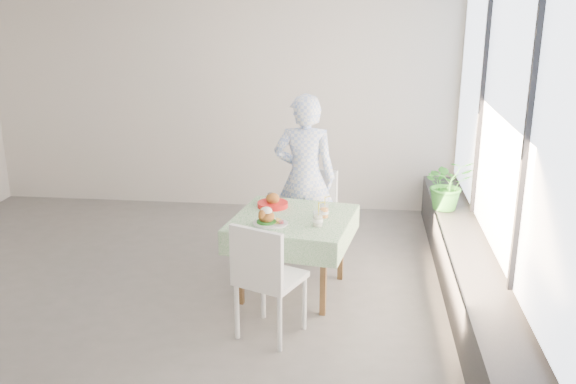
# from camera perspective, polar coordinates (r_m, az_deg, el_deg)

# --- Properties ---
(floor) EXTENTS (6.00, 6.00, 0.00)m
(floor) POSITION_cam_1_polar(r_m,az_deg,el_deg) (6.36, -10.53, -8.13)
(floor) COLOR #595755
(floor) RESTS_ON ground
(wall_back) EXTENTS (6.00, 0.02, 2.80)m
(wall_back) POSITION_cam_1_polar(r_m,az_deg,el_deg) (8.27, -6.09, 8.20)
(wall_back) COLOR beige
(wall_back) RESTS_ON ground
(wall_front) EXTENTS (6.00, 0.02, 2.80)m
(wall_front) POSITION_cam_1_polar(r_m,az_deg,el_deg) (3.70, -22.84, -4.74)
(wall_front) COLOR beige
(wall_front) RESTS_ON ground
(wall_right) EXTENTS (0.02, 5.00, 2.80)m
(wall_right) POSITION_cam_1_polar(r_m,az_deg,el_deg) (5.76, 18.57, 3.34)
(wall_right) COLOR beige
(wall_right) RESTS_ON ground
(window_pane) EXTENTS (0.01, 4.80, 2.18)m
(window_pane) POSITION_cam_1_polar(r_m,az_deg,el_deg) (5.70, 18.51, 5.79)
(window_pane) COLOR #D1E0F9
(window_pane) RESTS_ON ground
(window_ledge) EXTENTS (0.40, 4.80, 0.50)m
(window_ledge) POSITION_cam_1_polar(r_m,az_deg,el_deg) (6.09, 15.68, -7.13)
(window_ledge) COLOR black
(window_ledge) RESTS_ON ground
(cafe_table) EXTENTS (1.20, 1.20, 0.74)m
(cafe_table) POSITION_cam_1_polar(r_m,az_deg,el_deg) (5.96, 0.43, -4.77)
(cafe_table) COLOR brown
(cafe_table) RESTS_ON ground
(chair_far) EXTENTS (0.55, 0.55, 0.93)m
(chair_far) POSITION_cam_1_polar(r_m,az_deg,el_deg) (6.79, 2.03, -3.51)
(chair_far) COLOR white
(chair_far) RESTS_ON ground
(chair_near) EXTENTS (0.62, 0.62, 0.99)m
(chair_near) POSITION_cam_1_polar(r_m,az_deg,el_deg) (5.29, -1.63, -9.64)
(chair_near) COLOR white
(chair_near) RESTS_ON ground
(diner) EXTENTS (0.64, 0.42, 1.75)m
(diner) POSITION_cam_1_polar(r_m,az_deg,el_deg) (6.60, 1.49, 1.26)
(diner) COLOR #8DA7E3
(diner) RESTS_ON ground
(main_dish) EXTENTS (0.31, 0.31, 0.16)m
(main_dish) POSITION_cam_1_polar(r_m,az_deg,el_deg) (5.65, -1.76, -2.39)
(main_dish) COLOR white
(main_dish) RESTS_ON cafe_table
(juice_cup_orange) EXTENTS (0.08, 0.08, 0.24)m
(juice_cup_orange) POSITION_cam_1_polar(r_m,az_deg,el_deg) (5.83, 3.23, -1.76)
(juice_cup_orange) COLOR white
(juice_cup_orange) RESTS_ON cafe_table
(juice_cup_lemonade) EXTENTS (0.09, 0.09, 0.26)m
(juice_cup_lemonade) POSITION_cam_1_polar(r_m,az_deg,el_deg) (5.62, 2.67, -2.45)
(juice_cup_lemonade) COLOR white
(juice_cup_lemonade) RESTS_ON cafe_table
(second_dish) EXTENTS (0.29, 0.29, 0.14)m
(second_dish) POSITION_cam_1_polar(r_m,az_deg,el_deg) (6.12, -1.37, -0.96)
(second_dish) COLOR #B71312
(second_dish) RESTS_ON cafe_table
(potted_plant) EXTENTS (0.57, 0.52, 0.55)m
(potted_plant) POSITION_cam_1_polar(r_m,az_deg,el_deg) (6.94, 14.00, 0.70)
(potted_plant) COLOR #2C802A
(potted_plant) RESTS_ON window_ledge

